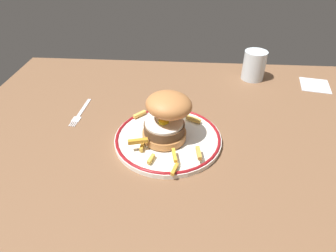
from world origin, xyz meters
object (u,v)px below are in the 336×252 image
object	(u,v)px
dinner_plate	(168,138)
water_glass	(254,67)
fork	(81,112)
burger	(167,116)
napkin	(315,85)

from	to	relation	value
dinner_plate	water_glass	size ratio (longest dim) A/B	2.73
fork	water_glass	bearing A→B (deg)	26.01
burger	fork	distance (cm)	29.00
napkin	fork	bearing A→B (deg)	-163.27
dinner_plate	burger	size ratio (longest dim) A/B	1.70
dinner_plate	burger	world-z (taller)	burger
burger	fork	world-z (taller)	burger
dinner_plate	napkin	xyz separation A→B (cm)	(46.89, 32.83, -0.64)
water_glass	napkin	distance (cm)	20.99
fork	napkin	bearing A→B (deg)	16.73
water_glass	fork	xyz separation A→B (cm)	(-52.69, -25.71, -4.04)
water_glass	napkin	world-z (taller)	water_glass
burger	water_glass	xyz separation A→B (cm)	(26.90, 36.68, -3.42)
water_glass	napkin	bearing A→B (deg)	-10.59
dinner_plate	burger	bearing A→B (deg)	-165.74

